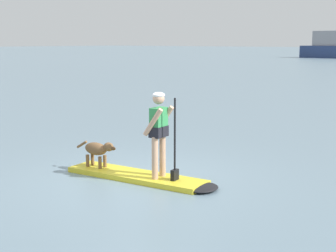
% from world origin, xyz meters
% --- Properties ---
extents(ground_plane, '(400.00, 400.00, 0.00)m').
position_xyz_m(ground_plane, '(0.00, 0.00, 0.00)').
color(ground_plane, slate).
extents(paddleboard, '(3.25, 1.03, 0.10)m').
position_xyz_m(paddleboard, '(0.22, 0.03, 0.05)').
color(paddleboard, yellow).
rests_on(paddleboard, ground_plane).
extents(person_paddler, '(0.63, 0.51, 1.61)m').
position_xyz_m(person_paddler, '(0.54, 0.06, 1.03)').
color(person_paddler, tan).
rests_on(person_paddler, paddleboard).
extents(dog, '(1.01, 0.28, 0.54)m').
position_xyz_m(dog, '(-0.94, -0.11, 0.46)').
color(dog, brown).
rests_on(dog, paddleboard).
extents(moored_boat_center, '(9.97, 3.50, 11.94)m').
position_xyz_m(moored_boat_center, '(-22.45, 69.83, 1.58)').
color(moored_boat_center, navy).
rests_on(moored_boat_center, ground_plane).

